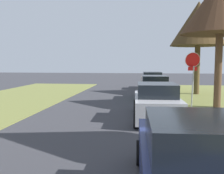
{
  "coord_description": "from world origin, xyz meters",
  "views": [
    {
      "loc": [
        1.6,
        1.7,
        2.48
      ],
      "look_at": [
        0.42,
        11.16,
        1.57
      ],
      "focal_mm": 42.18,
      "sensor_mm": 36.0,
      "label": 1
    }
  ],
  "objects_px": {
    "parked_sedan_silver": "(156,103)",
    "parked_sedan_navy": "(194,164)",
    "parked_sedan_green": "(154,88)",
    "street_tree_right_far": "(198,24)",
    "stop_sign_far": "(193,68)",
    "parked_sedan_tan": "(152,81)",
    "street_tree_right_mid_b": "(221,5)"
  },
  "relations": [
    {
      "from": "parked_sedan_silver",
      "to": "parked_sedan_navy",
      "type": "bearing_deg",
      "value": -87.06
    },
    {
      "from": "parked_sedan_green",
      "to": "street_tree_right_far",
      "type": "bearing_deg",
      "value": 40.44
    },
    {
      "from": "stop_sign_far",
      "to": "parked_sedan_tan",
      "type": "xyz_separation_m",
      "value": [
        -1.86,
        9.85,
        -1.45
      ]
    },
    {
      "from": "parked_sedan_green",
      "to": "parked_sedan_tan",
      "type": "height_order",
      "value": "same"
    },
    {
      "from": "parked_sedan_navy",
      "to": "street_tree_right_mid_b",
      "type": "bearing_deg",
      "value": 73.28
    },
    {
      "from": "parked_sedan_silver",
      "to": "stop_sign_far",
      "type": "bearing_deg",
      "value": 56.43
    },
    {
      "from": "street_tree_right_far",
      "to": "parked_sedan_navy",
      "type": "xyz_separation_m",
      "value": [
        -3.06,
        -15.99,
        -4.55
      ]
    },
    {
      "from": "street_tree_right_mid_b",
      "to": "parked_sedan_navy",
      "type": "distance_m",
      "value": 11.45
    },
    {
      "from": "parked_sedan_tan",
      "to": "parked_sedan_navy",
      "type": "bearing_deg",
      "value": -89.43
    },
    {
      "from": "stop_sign_far",
      "to": "parked_sedan_navy",
      "type": "xyz_separation_m",
      "value": [
        -1.67,
        -9.9,
        -1.45
      ]
    },
    {
      "from": "parked_sedan_navy",
      "to": "parked_sedan_tan",
      "type": "distance_m",
      "value": 19.75
    },
    {
      "from": "street_tree_right_mid_b",
      "to": "parked_sedan_green",
      "type": "relative_size",
      "value": 1.54
    },
    {
      "from": "parked_sedan_silver",
      "to": "street_tree_right_mid_b",
      "type": "bearing_deg",
      "value": 43.15
    },
    {
      "from": "street_tree_right_far",
      "to": "parked_sedan_green",
      "type": "xyz_separation_m",
      "value": [
        -3.28,
        -2.79,
        -4.55
      ]
    },
    {
      "from": "stop_sign_far",
      "to": "street_tree_right_mid_b",
      "type": "distance_m",
      "value": 3.5
    },
    {
      "from": "street_tree_right_mid_b",
      "to": "parked_sedan_silver",
      "type": "xyz_separation_m",
      "value": [
        -3.36,
        -3.15,
        -4.68
      ]
    },
    {
      "from": "parked_sedan_navy",
      "to": "parked_sedan_silver",
      "type": "distance_m",
      "value": 6.87
    },
    {
      "from": "street_tree_right_far",
      "to": "parked_sedan_navy",
      "type": "relative_size",
      "value": 1.54
    },
    {
      "from": "stop_sign_far",
      "to": "street_tree_right_far",
      "type": "distance_m",
      "value": 6.97
    },
    {
      "from": "stop_sign_far",
      "to": "parked_sedan_navy",
      "type": "distance_m",
      "value": 10.14
    },
    {
      "from": "stop_sign_far",
      "to": "parked_sedan_silver",
      "type": "distance_m",
      "value": 3.93
    },
    {
      "from": "stop_sign_far",
      "to": "street_tree_right_far",
      "type": "bearing_deg",
      "value": 77.12
    },
    {
      "from": "parked_sedan_green",
      "to": "parked_sedan_tan",
      "type": "relative_size",
      "value": 1.0
    },
    {
      "from": "street_tree_right_mid_b",
      "to": "parked_sedan_silver",
      "type": "relative_size",
      "value": 1.54
    },
    {
      "from": "street_tree_right_mid_b",
      "to": "parked_sedan_tan",
      "type": "height_order",
      "value": "street_tree_right_mid_b"
    },
    {
      "from": "stop_sign_far",
      "to": "street_tree_right_far",
      "type": "height_order",
      "value": "street_tree_right_far"
    },
    {
      "from": "street_tree_right_mid_b",
      "to": "parked_sedan_navy",
      "type": "bearing_deg",
      "value": -106.72
    },
    {
      "from": "parked_sedan_navy",
      "to": "parked_sedan_green",
      "type": "xyz_separation_m",
      "value": [
        -0.22,
        13.2,
        0.0
      ]
    },
    {
      "from": "street_tree_right_far",
      "to": "parked_sedan_silver",
      "type": "height_order",
      "value": "street_tree_right_far"
    },
    {
      "from": "street_tree_right_far",
      "to": "parked_sedan_tan",
      "type": "distance_m",
      "value": 6.74
    },
    {
      "from": "street_tree_right_mid_b",
      "to": "parked_sedan_silver",
      "type": "distance_m",
      "value": 6.56
    },
    {
      "from": "stop_sign_far",
      "to": "parked_sedan_navy",
      "type": "height_order",
      "value": "stop_sign_far"
    }
  ]
}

